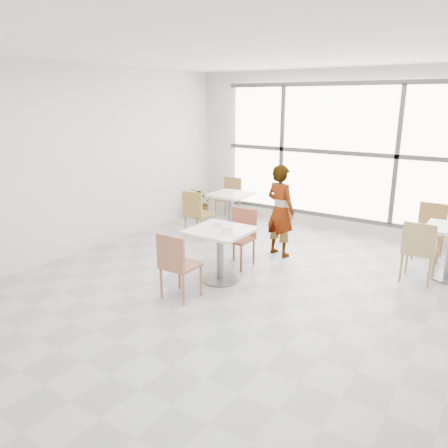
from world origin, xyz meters
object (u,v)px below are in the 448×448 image
Objects in this scene: chair_near at (176,262)px; chair_far at (240,233)px; bg_table_left at (230,207)px; bg_chair_left_far at (230,195)px; main_table at (220,245)px; coffee_cup at (217,224)px; bg_chair_right_near at (419,248)px; plant_left at (201,203)px; oatmeal_bowl at (228,229)px; bg_chair_left_near at (196,211)px; bg_chair_right_far at (431,227)px; person at (280,211)px.

chair_near is 1.48m from chair_far.
bg_table_left is 0.99m from bg_chair_left_far.
main_table is 0.29m from coffee_cup.
chair_near is at bearing -69.86° from bg_table_left.
coffee_cup is at bearing -61.75° from bg_table_left.
bg_chair_right_near reaches higher than plant_left.
bg_chair_left_far is at bearing 30.78° from plant_left.
chair_far is at bearing 89.24° from coffee_cup.
chair_near is 0.84m from oatmeal_bowl.
oatmeal_bowl is at bearing 35.57° from bg_chair_right_near.
bg_chair_right_far is at bearing -161.41° from bg_chair_left_near.
bg_table_left is 0.86× the size of bg_chair_right_far.
bg_table_left is (-1.06, 1.35, -0.01)m from chair_far.
main_table is at bearing 97.97° from person.
person is at bearing 1.64° from bg_chair_right_near.
bg_chair_right_far is (2.03, 1.24, -0.24)m from person.
bg_chair_right_near is (2.28, 1.47, -0.02)m from main_table.
person is (0.30, 0.72, 0.24)m from chair_far.
chair_near is 2.57m from bg_chair_left_near.
chair_far is 1.00× the size of bg_chair_right_near.
person is at bearing -179.58° from bg_chair_left_near.
bg_chair_right_far is (2.36, 3.43, 0.00)m from chair_near.
coffee_cup is at bearing 153.09° from oatmeal_bowl.
bg_chair_right_far is 1.31× the size of plant_left.
chair_far reaches higher than oatmeal_bowl.
person is (0.04, 1.46, -0.05)m from oatmeal_bowl.
person reaches higher than oatmeal_bowl.
chair_near reaches higher than coffee_cup.
chair_far and bg_chair_right_far have the same top height.
main_table is 2.34m from bg_table_left.
main_table is 3.39m from plant_left.
bg_chair_right_far reaches higher than oatmeal_bowl.
bg_chair_right_near is (2.12, 1.52, -0.29)m from oatmeal_bowl.
bg_chair_left_far reaches higher than coffee_cup.
plant_left is at bearing 139.09° from chair_far.
bg_chair_right_near reaches higher than oatmeal_bowl.
person is at bearing -98.35° from chair_near.
bg_table_left is at bearing 128.12° from chair_far.
bg_chair_right_far reaches higher than bg_table_left.
bg_chair_right_near is at bearing -178.90° from bg_chair_left_near.
coffee_cup is 0.11× the size of person.
oatmeal_bowl is 0.24× the size of bg_chair_right_far.
bg_chair_right_far is at bearing 10.14° from bg_table_left.
bg_chair_right_near is (3.76, 0.07, 0.00)m from bg_chair_left_near.
chair_near is 0.59× the size of person.
bg_table_left is 3.45m from bg_chair_right_far.
chair_far is 1.16× the size of bg_table_left.
main_table is 3.33m from bg_chair_left_far.
chair_far is at bearing -90.86° from chair_near.
bg_chair_right_near is (2.39, 1.39, -0.28)m from coffee_cup.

